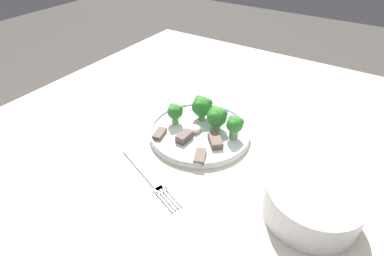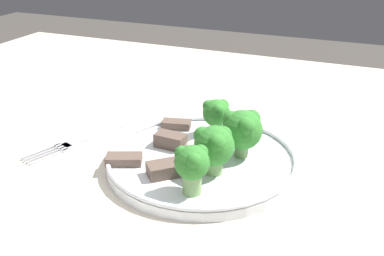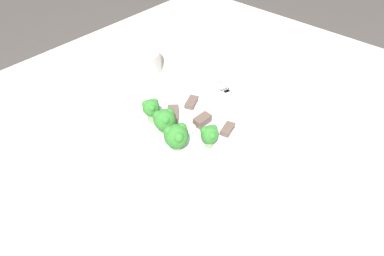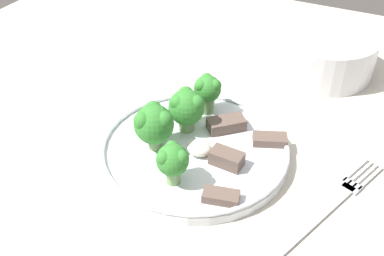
# 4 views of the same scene
# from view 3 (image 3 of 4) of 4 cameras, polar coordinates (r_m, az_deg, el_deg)

# --- Properties ---
(ground_plane) EXTENTS (8.00, 8.00, 0.00)m
(ground_plane) POSITION_cam_3_polar(r_m,az_deg,el_deg) (1.35, 0.30, -23.02)
(ground_plane) COLOR #4C4742
(table) EXTENTS (1.28, 1.09, 0.77)m
(table) POSITION_cam_3_polar(r_m,az_deg,el_deg) (0.77, 0.48, -3.27)
(table) COLOR beige
(table) RESTS_ON ground_plane
(dinner_plate) EXTENTS (0.24, 0.24, 0.02)m
(dinner_plate) POSITION_cam_3_polar(r_m,az_deg,el_deg) (0.66, -1.55, -0.93)
(dinner_plate) COLOR white
(dinner_plate) RESTS_ON table
(fork) EXTENTS (0.09, 0.20, 0.00)m
(fork) POSITION_cam_3_polar(r_m,az_deg,el_deg) (0.76, 8.36, 5.16)
(fork) COLOR #B2B2B7
(fork) RESTS_ON table
(cream_bowl) EXTENTS (0.16, 0.16, 0.06)m
(cream_bowl) POSITION_cam_3_polar(r_m,az_deg,el_deg) (0.87, -11.40, 12.37)
(cream_bowl) COLOR silver
(cream_bowl) RESTS_ON table
(broccoli_floret_near_rim_left) EXTENTS (0.05, 0.05, 0.06)m
(broccoli_floret_near_rim_left) POSITION_cam_3_polar(r_m,az_deg,el_deg) (0.63, -5.22, 1.55)
(broccoli_floret_near_rim_left) COLOR #7FA866
(broccoli_floret_near_rim_left) RESTS_ON dinner_plate
(broccoli_floret_center_left) EXTENTS (0.04, 0.04, 0.06)m
(broccoli_floret_center_left) POSITION_cam_3_polar(r_m,az_deg,el_deg) (0.67, -7.77, 3.75)
(broccoli_floret_center_left) COLOR #7FA866
(broccoli_floret_center_left) RESTS_ON dinner_plate
(broccoli_floret_back_left) EXTENTS (0.05, 0.05, 0.06)m
(broccoli_floret_back_left) POSITION_cam_3_polar(r_m,az_deg,el_deg) (0.60, -2.99, -1.45)
(broccoli_floret_back_left) COLOR #7FA866
(broccoli_floret_back_left) RESTS_ON dinner_plate
(broccoli_floret_front_left) EXTENTS (0.04, 0.04, 0.05)m
(broccoli_floret_front_left) POSITION_cam_3_polar(r_m,az_deg,el_deg) (0.60, 3.40, -1.24)
(broccoli_floret_front_left) COLOR #7FA866
(broccoli_floret_front_left) RESTS_ON dinner_plate
(meat_slice_front_slice) EXTENTS (0.04, 0.03, 0.01)m
(meat_slice_front_slice) POSITION_cam_3_polar(r_m,az_deg,el_deg) (0.66, 6.79, -0.21)
(meat_slice_front_slice) COLOR brown
(meat_slice_front_slice) RESTS_ON dinner_plate
(meat_slice_middle_slice) EXTENTS (0.05, 0.05, 0.02)m
(meat_slice_middle_slice) POSITION_cam_3_polar(r_m,az_deg,el_deg) (0.69, -3.66, 2.71)
(meat_slice_middle_slice) COLOR brown
(meat_slice_middle_slice) RESTS_ON dinner_plate
(meat_slice_rear_slice) EXTENTS (0.04, 0.02, 0.02)m
(meat_slice_rear_slice) POSITION_cam_3_polar(r_m,az_deg,el_deg) (0.67, 1.98, 1.53)
(meat_slice_rear_slice) COLOR brown
(meat_slice_rear_slice) RESTS_ON dinner_plate
(meat_slice_edge_slice) EXTENTS (0.05, 0.04, 0.01)m
(meat_slice_edge_slice) POSITION_cam_3_polar(r_m,az_deg,el_deg) (0.72, -0.08, 4.92)
(meat_slice_edge_slice) COLOR brown
(meat_slice_edge_slice) RESTS_ON dinner_plate
(sauce_dollop) EXTENTS (0.03, 0.03, 0.02)m
(sauce_dollop) POSITION_cam_3_polar(r_m,az_deg,el_deg) (0.65, -0.46, -0.09)
(sauce_dollop) COLOR silver
(sauce_dollop) RESTS_ON dinner_plate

